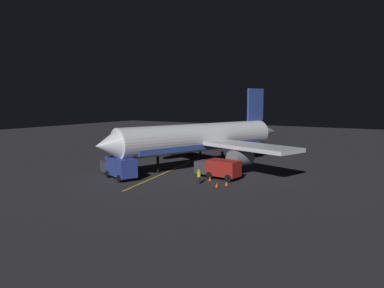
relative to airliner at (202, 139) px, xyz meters
The scene contains 10 objects.
ground_plane 4.19m from the airliner, 71.18° to the left, with size 180.00×180.00×0.20m, color #27272C.
apron_guide_stripe 6.46m from the airliner, 64.36° to the left, with size 0.24×26.05×0.01m, color gold.
airliner is the anchor object (origin of this frame).
baggage_truck 13.67m from the airliner, 69.98° to the left, with size 6.83×4.40×2.64m.
catering_truck 9.21m from the airliner, 133.53° to the left, with size 5.92×2.83×2.35m.
ground_crew_worker 12.00m from the airliner, 117.97° to the left, with size 0.40×0.40×1.74m.
traffic_cone_near_left 10.75m from the airliner, 125.09° to the left, with size 0.50×0.50×0.55m.
traffic_cone_near_right 8.61m from the airliner, 128.75° to the left, with size 0.50×0.50×0.55m.
traffic_cone_under_wing 13.24m from the airliner, 132.22° to the left, with size 0.50×0.50×0.55m.
traffic_cone_far 13.78m from the airliner, 126.79° to the left, with size 0.50×0.50×0.55m.
Camera 1 is at (-26.19, 44.93, 9.51)m, focal length 33.99 mm.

